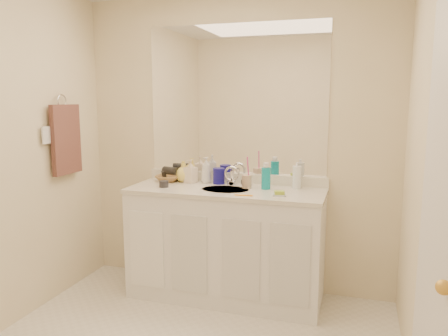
% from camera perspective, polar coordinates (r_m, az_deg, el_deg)
% --- Properties ---
extents(wall_back, '(2.60, 0.02, 2.40)m').
position_cam_1_polar(wall_back, '(3.60, 1.55, 3.14)').
color(wall_back, beige).
rests_on(wall_back, floor).
extents(wall_right, '(0.02, 2.60, 2.40)m').
position_cam_1_polar(wall_right, '(2.20, 25.61, -1.53)').
color(wall_right, beige).
rests_on(wall_right, floor).
extents(vanity_cabinet, '(1.50, 0.55, 0.85)m').
position_cam_1_polar(vanity_cabinet, '(3.51, 0.25, -10.02)').
color(vanity_cabinet, white).
rests_on(vanity_cabinet, floor).
extents(countertop, '(1.52, 0.57, 0.03)m').
position_cam_1_polar(countertop, '(3.39, 0.25, -2.96)').
color(countertop, silver).
rests_on(countertop, vanity_cabinet).
extents(backsplash, '(1.52, 0.03, 0.08)m').
position_cam_1_polar(backsplash, '(3.62, 1.46, -1.30)').
color(backsplash, white).
rests_on(backsplash, countertop).
extents(sink_basin, '(0.37, 0.37, 0.02)m').
position_cam_1_polar(sink_basin, '(3.37, 0.15, -2.98)').
color(sink_basin, silver).
rests_on(sink_basin, countertop).
extents(faucet, '(0.02, 0.02, 0.11)m').
position_cam_1_polar(faucet, '(3.52, 1.02, -1.34)').
color(faucet, silver).
rests_on(faucet, countertop).
extents(mirror, '(1.48, 0.01, 1.20)m').
position_cam_1_polar(mirror, '(3.57, 1.55, 8.88)').
color(mirror, white).
rests_on(mirror, wall_back).
extents(blue_mug, '(0.11, 0.11, 0.13)m').
position_cam_1_polar(blue_mug, '(3.57, -0.68, -1.05)').
color(blue_mug, navy).
rests_on(blue_mug, countertop).
extents(tan_cup, '(0.09, 0.09, 0.10)m').
position_cam_1_polar(tan_cup, '(3.41, 2.99, -1.78)').
color(tan_cup, '#C8A98D').
rests_on(tan_cup, countertop).
extents(toothbrush, '(0.02, 0.04, 0.20)m').
position_cam_1_polar(toothbrush, '(3.39, 3.17, -0.14)').
color(toothbrush, '#E03B91').
rests_on(toothbrush, tan_cup).
extents(mouthwash_bottle, '(0.08, 0.08, 0.17)m').
position_cam_1_polar(mouthwash_bottle, '(3.37, 5.51, -1.35)').
color(mouthwash_bottle, '#0E99AE').
rests_on(mouthwash_bottle, countertop).
extents(clear_pump_bottle, '(0.08, 0.08, 0.18)m').
position_cam_1_polar(clear_pump_bottle, '(3.42, 9.51, -1.20)').
color(clear_pump_bottle, white).
rests_on(clear_pump_bottle, countertop).
extents(soap_dish, '(0.11, 0.09, 0.01)m').
position_cam_1_polar(soap_dish, '(3.16, 7.24, -3.53)').
color(soap_dish, silver).
rests_on(soap_dish, countertop).
extents(green_soap, '(0.08, 0.07, 0.02)m').
position_cam_1_polar(green_soap, '(3.16, 7.25, -3.20)').
color(green_soap, '#9FBE2E').
rests_on(green_soap, soap_dish).
extents(orange_comb, '(0.13, 0.04, 0.01)m').
position_cam_1_polar(orange_comb, '(3.15, 2.60, -3.57)').
color(orange_comb, orange).
rests_on(orange_comb, countertop).
extents(dark_jar, '(0.09, 0.09, 0.05)m').
position_cam_1_polar(dark_jar, '(3.47, -7.86, -2.08)').
color(dark_jar, '#27262B').
rests_on(dark_jar, countertop).
extents(soap_bottle_white, '(0.10, 0.10, 0.21)m').
position_cam_1_polar(soap_bottle_white, '(3.61, -2.33, -0.26)').
color(soap_bottle_white, white).
rests_on(soap_bottle_white, countertop).
extents(soap_bottle_cream, '(0.11, 0.11, 0.19)m').
position_cam_1_polar(soap_bottle_cream, '(3.63, -4.39, -0.41)').
color(soap_bottle_cream, '#FAE5CB').
rests_on(soap_bottle_cream, countertop).
extents(soap_bottle_yellow, '(0.17, 0.17, 0.17)m').
position_cam_1_polar(soap_bottle_yellow, '(3.67, -5.31, -0.45)').
color(soap_bottle_yellow, '#F5DE5F').
rests_on(soap_bottle_yellow, countertop).
extents(wicker_basket, '(0.22, 0.22, 0.05)m').
position_cam_1_polar(wicker_basket, '(3.72, -7.27, -1.33)').
color(wicker_basket, olive).
rests_on(wicker_basket, countertop).
extents(hair_dryer, '(0.15, 0.10, 0.07)m').
position_cam_1_polar(hair_dryer, '(3.70, -7.00, -0.37)').
color(hair_dryer, black).
rests_on(hair_dryer, wicker_basket).
extents(towel_ring, '(0.01, 0.11, 0.11)m').
position_cam_1_polar(towel_ring, '(3.68, -20.43, 8.17)').
color(towel_ring, silver).
rests_on(towel_ring, wall_left).
extents(hand_towel, '(0.04, 0.32, 0.55)m').
position_cam_1_polar(hand_towel, '(3.68, -19.92, 3.52)').
color(hand_towel, '#402622').
rests_on(hand_towel, towel_ring).
extents(switch_plate, '(0.01, 0.08, 0.13)m').
position_cam_1_polar(switch_plate, '(3.54, -22.21, 4.00)').
color(switch_plate, white).
rests_on(switch_plate, wall_left).
extents(door, '(0.02, 0.82, 2.00)m').
position_cam_1_polar(door, '(1.95, 26.08, -8.86)').
color(door, white).
rests_on(door, floor).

